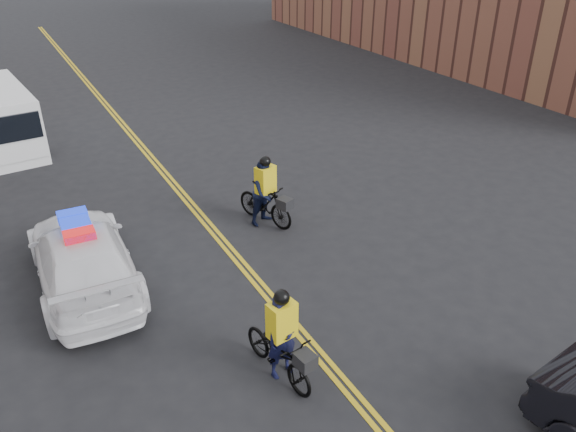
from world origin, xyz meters
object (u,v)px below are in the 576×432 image
(cargo_van, at_px, (1,120))
(cyclist_far, at_px, (266,197))
(police_cruiser, at_px, (82,257))
(cyclist_near, at_px, (282,346))

(cargo_van, relative_size, cyclist_far, 2.69)
(police_cruiser, height_order, cyclist_far, cyclist_far)
(police_cruiser, distance_m, cyclist_near, 5.08)
(cargo_van, height_order, cyclist_far, cargo_van)
(police_cruiser, relative_size, cargo_van, 0.96)
(police_cruiser, bearing_deg, cargo_van, -83.55)
(cyclist_near, bearing_deg, police_cruiser, 110.27)
(cargo_van, relative_size, cyclist_near, 2.73)
(cargo_van, xyz_separation_m, cyclist_near, (3.30, -14.01, -0.40))
(cyclist_near, xyz_separation_m, cyclist_far, (2.21, 5.05, 0.12))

